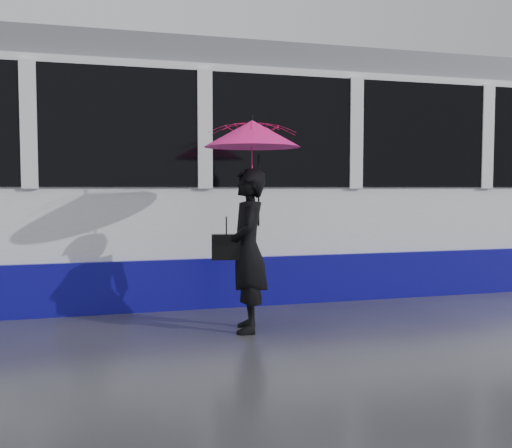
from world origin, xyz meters
name	(u,v)px	position (x,y,z in m)	size (l,w,h in m)	color
ground	(180,337)	(0.00, 0.00, 0.00)	(90.00, 90.00, 0.00)	#29292E
rails	(156,292)	(0.00, 2.50, 0.01)	(34.00, 1.51, 0.02)	#3F3D38
tram	(80,177)	(-1.01, 2.50, 1.64)	(26.00, 2.56, 3.35)	white
woman	(248,250)	(0.71, 0.05, 0.84)	(0.62, 0.40, 1.69)	black
umbrella	(252,153)	(0.76, 0.05, 1.85)	(1.17, 1.17, 1.14)	#FC1554
handbag	(226,247)	(0.49, 0.07, 0.88)	(0.32, 0.19, 0.44)	black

